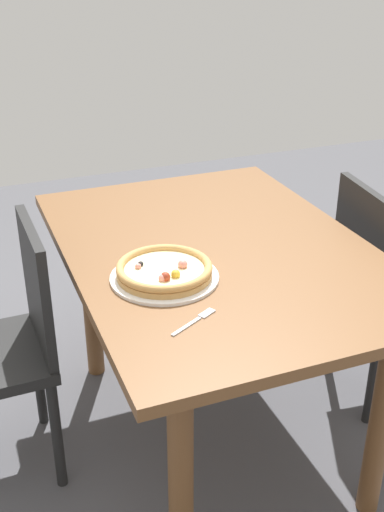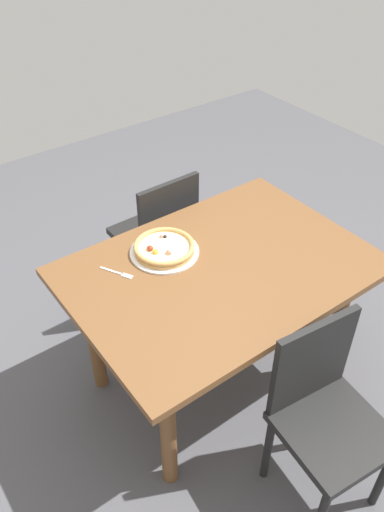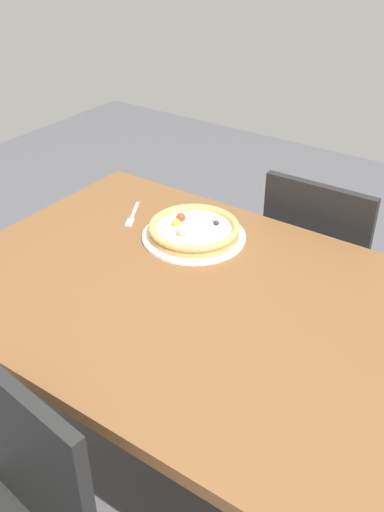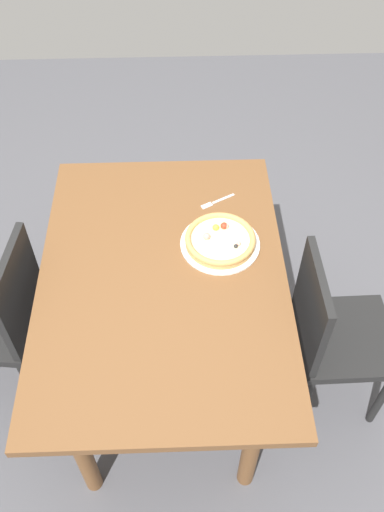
% 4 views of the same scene
% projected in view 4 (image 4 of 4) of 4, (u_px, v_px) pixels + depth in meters
% --- Properties ---
extents(ground_plane, '(6.00, 6.00, 0.00)m').
position_uv_depth(ground_plane, '(169.00, 372.00, 2.68)').
color(ground_plane, '#4C4C51').
extents(dining_table, '(1.36, 0.96, 0.78)m').
position_uv_depth(dining_table, '(164.00, 291.00, 2.17)').
color(dining_table, brown).
rests_on(dining_table, ground).
extents(chair_near, '(0.41, 0.41, 0.89)m').
position_uv_depth(chair_near, '(332.00, 333.00, 2.25)').
color(chair_near, black).
rests_on(chair_near, ground).
extents(chair_far, '(0.44, 0.44, 0.89)m').
position_uv_depth(chair_far, '(2.00, 317.00, 2.30)').
color(chair_far, black).
rests_on(chair_far, ground).
extents(plate, '(0.32, 0.32, 0.01)m').
position_uv_depth(plate, '(220.00, 244.00, 2.19)').
color(plate, white).
rests_on(plate, dining_table).
extents(pizza, '(0.29, 0.29, 0.05)m').
position_uv_depth(pizza, '(220.00, 239.00, 2.17)').
color(pizza, tan).
rests_on(pizza, plate).
extents(fork, '(0.09, 0.15, 0.00)m').
position_uv_depth(fork, '(215.00, 202.00, 2.35)').
color(fork, silver).
rests_on(fork, dining_table).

